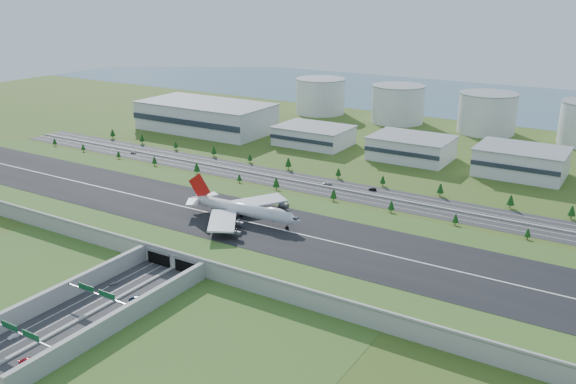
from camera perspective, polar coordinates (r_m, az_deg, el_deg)
The scene contains 23 objects.
ground at distance 326.39m, azimuth -4.81°, elevation -3.90°, with size 1200.00×1200.00×0.00m, color #3A5219.
airfield_deck at distance 324.77m, azimuth -4.84°, elevation -3.23°, with size 520.00×100.00×9.20m.
underpass_road at distance 260.02m, azimuth -18.11°, elevation -10.19°, with size 38.80×120.40×8.00m.
sign_gantry_near at distance 260.82m, azimuth -17.46°, elevation -9.15°, with size 38.70×0.70×9.80m.
sign_gantry_far at distance 242.95m, azimuth -23.74°, elevation -12.11°, with size 38.70×0.70×9.80m.
north_expressway at distance 401.70m, azimuth 3.23°, elevation 0.53°, with size 560.00×36.00×0.12m, color #28282B.
tree_row at distance 402.76m, azimuth 3.33°, elevation 1.27°, with size 501.11×48.64×8.40m.
hangar_west at distance 563.46m, azimuth -7.68°, elevation 6.99°, with size 120.00×60.00×25.00m, color silver.
hangar_mid_a at distance 507.73m, azimuth 2.44°, elevation 5.28°, with size 58.00×42.00×15.00m, color silver.
hangar_mid_b at distance 473.08m, azimuth 11.47°, elevation 4.05°, with size 58.00×42.00×17.00m, color silver.
hangar_mid_c at distance 452.77m, azimuth 20.97°, elevation 2.65°, with size 58.00×42.00×19.00m, color silver.
fuel_tank_a at distance 637.14m, azimuth 3.05°, elevation 8.94°, with size 50.00×50.00×35.00m, color silver.
fuel_tank_b at distance 601.66m, azimuth 10.23°, elevation 8.09°, with size 50.00×50.00×35.00m, color silver.
fuel_tank_c at distance 576.62m, azimuth 18.13°, elevation 7.01°, with size 50.00×50.00×35.00m, color silver.
bay_water at distance 753.96m, azimuth 17.54°, elevation 8.28°, with size 1200.00×260.00×0.06m, color #3E6276.
boeing_747 at distance 320.21m, azimuth -4.19°, elevation -1.62°, with size 70.00×66.11×21.63m.
car_0 at distance 282.41m, azimuth -16.02°, elevation -8.18°, with size 1.57×3.91×1.33m, color #9FA0A3.
car_1 at distance 255.60m, azimuth -24.31°, elevation -12.20°, with size 1.43×4.10×1.35m, color white.
car_2 at distance 266.68m, azimuth -14.03°, elevation -9.62°, with size 2.83×6.13×1.70m, color #0D2042.
car_3 at distance 238.92m, azimuth -23.21°, elevation -14.27°, with size 2.29×5.62×1.63m, color #A40F1F.
car_4 at distance 495.57m, azimuth -14.27°, elevation 3.59°, with size 1.83×4.56×1.55m, color #55565A.
car_5 at distance 396.32m, azimuth 7.92°, elevation 0.26°, with size 1.75×5.02×1.65m, color black.
car_7 at distance 405.69m, azimuth 3.68°, elevation 0.84°, with size 2.36×5.80×1.68m, color white.
Camera 1 is at (181.05, -241.18, 124.82)m, focal length 38.00 mm.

